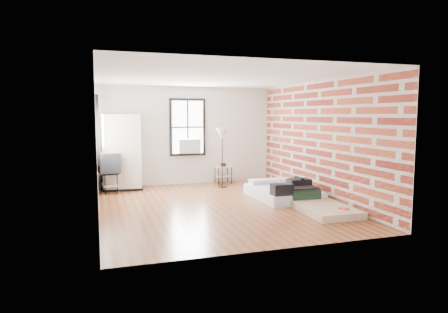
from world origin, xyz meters
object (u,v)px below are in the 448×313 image
object	(u,v)px
mattress_main	(283,192)
tv_stand	(109,164)
wardrobe	(123,152)
side_table	(223,170)
mattress_bare	(317,204)
floor_lamp	(222,137)

from	to	relation	value
mattress_main	tv_stand	distance (m)	4.51
tv_stand	wardrobe	bearing A→B (deg)	26.71
mattress_main	side_table	xyz separation A→B (m)	(-0.75, 2.41, 0.24)
mattress_bare	side_table	bearing A→B (deg)	106.69
side_table	floor_lamp	size ratio (longest dim) A/B	0.37
side_table	tv_stand	distance (m)	3.25
wardrobe	mattress_main	bearing A→B (deg)	-28.41
tv_stand	side_table	bearing A→B (deg)	-2.02
floor_lamp	mattress_bare	bearing A→B (deg)	-69.75
mattress_main	wardrobe	bearing A→B (deg)	146.60
mattress_main	mattress_bare	distance (m)	1.24
mattress_bare	wardrobe	world-z (taller)	wardrobe
mattress_bare	floor_lamp	distance (m)	3.54
wardrobe	tv_stand	xyz separation A→B (m)	(-0.36, -0.25, -0.27)
wardrobe	floor_lamp	xyz separation A→B (m)	(2.64, -0.48, 0.40)
mattress_bare	floor_lamp	xyz separation A→B (m)	(-1.14, 3.09, 1.28)
mattress_bare	mattress_main	bearing A→B (deg)	101.01
mattress_main	floor_lamp	world-z (taller)	floor_lamp
tv_stand	mattress_bare	bearing A→B (deg)	-46.37
wardrobe	side_table	world-z (taller)	wardrobe
floor_lamp	tv_stand	size ratio (longest dim) A/B	1.60
wardrobe	side_table	xyz separation A→B (m)	(2.85, 0.07, -0.61)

